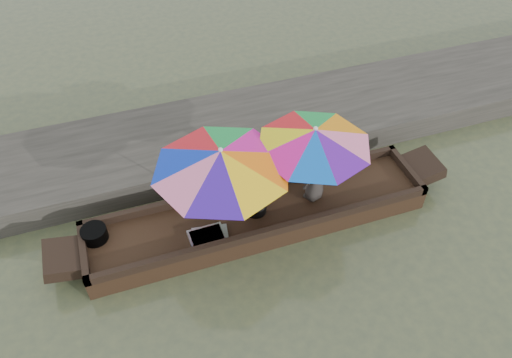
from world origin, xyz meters
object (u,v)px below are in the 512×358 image
object	(u,v)px
cooking_pot	(94,234)
charcoal_grill	(256,207)
vendor	(315,175)
umbrella_stern	(312,165)
supply_bag	(258,193)
boat_hull	(258,217)
tray_scallop	(210,236)
tray_crayfish	(207,237)
umbrella_bow	(223,186)

from	to	relation	value
cooking_pot	charcoal_grill	xyz separation A→B (m)	(2.60, -0.28, -0.02)
vendor	umbrella_stern	xyz separation A→B (m)	(-0.09, -0.01, 0.26)
supply_bag	boat_hull	bearing A→B (deg)	-110.20
tray_scallop	charcoal_grill	world-z (taller)	charcoal_grill
tray_crayfish	umbrella_bow	bearing A→B (deg)	38.10
charcoal_grill	supply_bag	size ratio (longest dim) A/B	1.27
tray_scallop	umbrella_bow	distance (m)	0.87
tray_crayfish	boat_hull	bearing A→B (deg)	17.55
cooking_pot	tray_crayfish	world-z (taller)	cooking_pot
tray_crayfish	supply_bag	distance (m)	1.21
cooking_pot	umbrella_stern	bearing A→B (deg)	-4.52
tray_scallop	charcoal_grill	xyz separation A→B (m)	(0.87, 0.30, 0.05)
tray_crayfish	umbrella_stern	xyz separation A→B (m)	(1.88, 0.30, 0.73)
supply_bag	umbrella_stern	size ratio (longest dim) A/B	0.15
vendor	umbrella_bow	bearing A→B (deg)	-34.03
cooking_pot	boat_hull	bearing A→B (deg)	-6.08
charcoal_grill	vendor	xyz separation A→B (m)	(1.05, 0.00, 0.43)
boat_hull	cooking_pot	world-z (taller)	cooking_pot
charcoal_grill	vendor	world-z (taller)	vendor
charcoal_grill	umbrella_bow	world-z (taller)	umbrella_bow
tray_crayfish	charcoal_grill	distance (m)	0.98
tray_crayfish	umbrella_stern	size ratio (longest dim) A/B	0.31
boat_hull	cooking_pot	size ratio (longest dim) A/B	14.17
boat_hull	umbrella_bow	xyz separation A→B (m)	(-0.57, 0.00, 0.95)
cooking_pot	tray_crayfish	size ratio (longest dim) A/B	0.72
tray_crayfish	charcoal_grill	world-z (taller)	charcoal_grill
umbrella_bow	tray_crayfish	bearing A→B (deg)	-141.90
supply_bag	charcoal_grill	bearing A→B (deg)	-117.51
tray_scallop	cooking_pot	bearing A→B (deg)	161.45
tray_scallop	umbrella_bow	xyz separation A→B (m)	(0.33, 0.30, 0.74)
tray_scallop	charcoal_grill	size ratio (longest dim) A/B	1.59
tray_crayfish	tray_scallop	bearing A→B (deg)	4.63
tray_scallop	umbrella_bow	world-z (taller)	umbrella_bow
tray_scallop	vendor	world-z (taller)	vendor
charcoal_grill	cooking_pot	bearing A→B (deg)	173.93
boat_hull	umbrella_bow	bearing A→B (deg)	180.00
tray_crayfish	vendor	bearing A→B (deg)	9.03
vendor	supply_bag	bearing A→B (deg)	-49.99
cooking_pot	tray_crayfish	distance (m)	1.78
supply_bag	umbrella_bow	size ratio (longest dim) A/B	0.13
supply_bag	cooking_pot	bearing A→B (deg)	179.65
supply_bag	vendor	xyz separation A→B (m)	(0.91, -0.26, 0.38)
tray_scallop	umbrella_stern	xyz separation A→B (m)	(1.82, 0.30, 0.74)
supply_bag	tray_crayfish	bearing A→B (deg)	-151.79
tray_crayfish	umbrella_stern	bearing A→B (deg)	9.20
charcoal_grill	umbrella_bow	size ratio (longest dim) A/B	0.17
umbrella_bow	boat_hull	bearing A→B (deg)	0.00
charcoal_grill	umbrella_bow	xyz separation A→B (m)	(-0.54, -0.00, 0.69)
boat_hull	umbrella_bow	size ratio (longest dim) A/B	2.69
boat_hull	supply_bag	world-z (taller)	supply_bag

